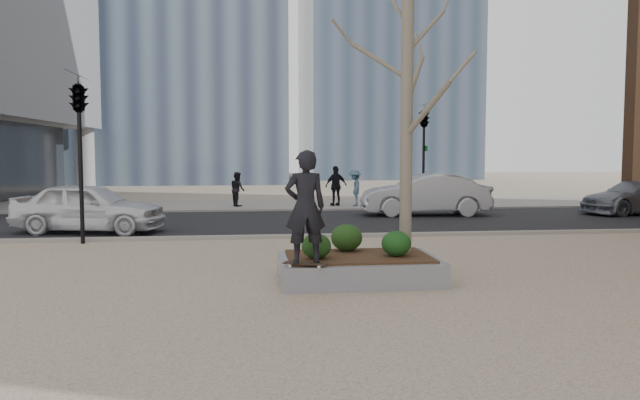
{
  "coord_description": "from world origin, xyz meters",
  "views": [
    {
      "loc": [
        -1.11,
        -11.64,
        2.48
      ],
      "look_at": [
        0.5,
        2.0,
        1.4
      ],
      "focal_mm": 35.0,
      "sensor_mm": 36.0,
      "label": 1
    }
  ],
  "objects": [
    {
      "name": "pedestrian_a",
      "position": [
        -1.51,
        16.34,
        0.79
      ],
      "size": [
        0.82,
        0.91,
        1.54
      ],
      "primitive_type": "imported",
      "rotation": [
        0.0,
        0.0,
        1.95
      ],
      "color": "black",
      "rests_on": "far_sidewalk"
    },
    {
      "name": "far_sidewalk",
      "position": [
        0.0,
        17.0,
        0.01
      ],
      "size": [
        60.0,
        6.0,
        0.02
      ],
      "primitive_type": "cube",
      "color": "gray",
      "rests_on": "ground"
    },
    {
      "name": "shrub_right",
      "position": [
        1.7,
        -0.18,
        0.73
      ],
      "size": [
        0.56,
        0.56,
        0.48
      ],
      "primitive_type": "ellipsoid",
      "color": "#153F14",
      "rests_on": "planter_mulch"
    },
    {
      "name": "shrub_middle",
      "position": [
        0.86,
        0.54,
        0.76
      ],
      "size": [
        0.63,
        0.63,
        0.53
      ],
      "primitive_type": "ellipsoid",
      "color": "#193E13",
      "rests_on": "planter_mulch"
    },
    {
      "name": "street",
      "position": [
        0.0,
        10.0,
        0.01
      ],
      "size": [
        60.0,
        8.0,
        0.02
      ],
      "primitive_type": "cube",
      "color": "black",
      "rests_on": "ground"
    },
    {
      "name": "planter_mulch",
      "position": [
        1.0,
        0.0,
        0.47
      ],
      "size": [
        2.7,
        1.7,
        0.04
      ],
      "primitive_type": "cube",
      "color": "#382314",
      "rests_on": "planter"
    },
    {
      "name": "planter",
      "position": [
        1.0,
        0.0,
        0.23
      ],
      "size": [
        3.0,
        2.0,
        0.45
      ],
      "primitive_type": "cube",
      "color": "gray",
      "rests_on": "ground"
    },
    {
      "name": "traffic_light_far",
      "position": [
        6.5,
        14.6,
        2.25
      ],
      "size": [
        0.6,
        2.48,
        4.5
      ],
      "primitive_type": null,
      "color": "black",
      "rests_on": "ground"
    },
    {
      "name": "skateboarder",
      "position": [
        -0.1,
        -0.88,
        1.51
      ],
      "size": [
        0.75,
        0.53,
        1.97
      ],
      "primitive_type": "imported",
      "rotation": [
        0.0,
        0.0,
        3.22
      ],
      "color": "black",
      "rests_on": "skateboard"
    },
    {
      "name": "pedestrian_b",
      "position": [
        3.73,
        15.89,
        0.84
      ],
      "size": [
        0.76,
        1.13,
        1.62
      ],
      "primitive_type": "imported",
      "rotation": [
        0.0,
        0.0,
        4.55
      ],
      "color": "#436379",
      "rests_on": "far_sidewalk"
    },
    {
      "name": "car_third",
      "position": [
        14.09,
        11.13,
        0.68
      ],
      "size": [
        4.86,
        2.75,
        1.33
      ],
      "primitive_type": "imported",
      "rotation": [
        0.0,
        0.0,
        4.92
      ],
      "color": "slate",
      "rests_on": "street"
    },
    {
      "name": "car_silver",
      "position": [
        5.7,
        11.58,
        0.82
      ],
      "size": [
        4.98,
        2.11,
        1.6
      ],
      "primitive_type": "imported",
      "rotation": [
        0.0,
        0.0,
        4.62
      ],
      "color": "#9A9CA2",
      "rests_on": "street"
    },
    {
      "name": "ground",
      "position": [
        0.0,
        0.0,
        0.0
      ],
      "size": [
        120.0,
        120.0,
        0.0
      ],
      "primitive_type": "plane",
      "color": "tan",
      "rests_on": "ground"
    },
    {
      "name": "police_car",
      "position": [
        -5.85,
        7.78,
        0.78
      ],
      "size": [
        4.75,
        2.68,
        1.53
      ],
      "primitive_type": "imported",
      "rotation": [
        0.0,
        0.0,
        1.36
      ],
      "color": "white",
      "rests_on": "street"
    },
    {
      "name": "pedestrian_c",
      "position": [
        2.9,
        16.12,
        0.92
      ],
      "size": [
        1.14,
        0.74,
        1.79
      ],
      "primitive_type": "imported",
      "rotation": [
        0.0,
        0.0,
        3.46
      ],
      "color": "black",
      "rests_on": "far_sidewalk"
    },
    {
      "name": "skateboard",
      "position": [
        -0.1,
        -0.88,
        0.49
      ],
      "size": [
        0.8,
        0.44,
        0.08
      ],
      "primitive_type": null,
      "rotation": [
        0.0,
        0.0,
        -0.33
      ],
      "color": "black",
      "rests_on": "planter"
    },
    {
      "name": "sycamore_tree",
      "position": [
        2.0,
        0.3,
        3.79
      ],
      "size": [
        2.8,
        2.8,
        6.6
      ],
      "primitive_type": null,
      "color": "gray",
      "rests_on": "planter_mulch"
    },
    {
      "name": "shrub_left",
      "position": [
        0.16,
        -0.28,
        0.73
      ],
      "size": [
        0.55,
        0.55,
        0.47
      ],
      "primitive_type": "ellipsoid",
      "color": "black",
      "rests_on": "planter_mulch"
    },
    {
      "name": "traffic_light_near",
      "position": [
        -5.5,
        5.6,
        2.25
      ],
      "size": [
        0.6,
        2.48,
        4.5
      ],
      "primitive_type": null,
      "color": "black",
      "rests_on": "ground"
    }
  ]
}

